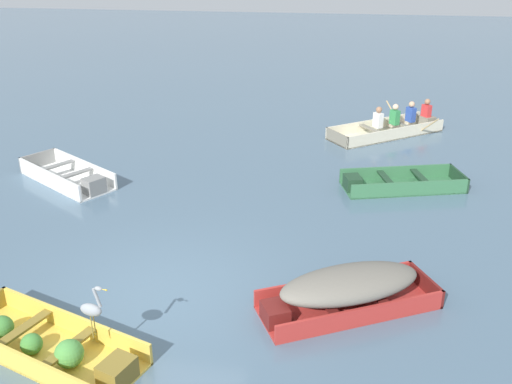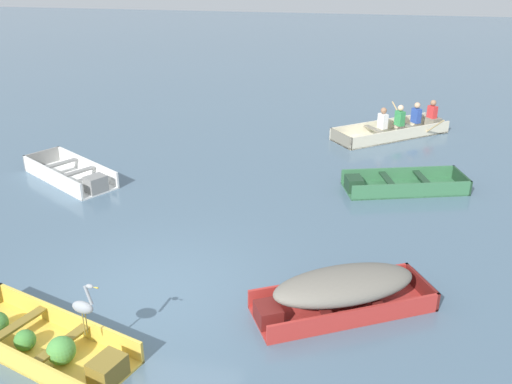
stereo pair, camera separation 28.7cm
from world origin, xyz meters
name	(u,v)px [view 2 (the right image)]	position (x,y,z in m)	size (l,w,h in m)	color
ground_plane	(156,295)	(0.00, 0.00, 0.00)	(80.00, 80.00, 0.00)	slate
dinghy_yellow_foreground	(43,343)	(-1.11, -1.65, 0.15)	(3.13, 1.98, 0.44)	#E5BC47
skiff_green_near_moored	(399,185)	(4.21, 5.17, 0.12)	(2.99, 1.75, 0.36)	#387047
skiff_white_mid_moored	(73,175)	(-3.62, 4.34, 0.15)	(2.82, 2.34, 0.41)	white
skiff_red_far_moored	(342,289)	(3.05, 0.11, 0.39)	(3.01, 2.20, 0.69)	#AD2D28
rowboat_cream_with_crew	(397,128)	(4.37, 9.40, 0.23)	(3.55, 3.04, 0.92)	beige
heron_on_dinghy	(83,306)	(-0.38, -1.68, 0.90)	(0.46, 0.19, 0.84)	olive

